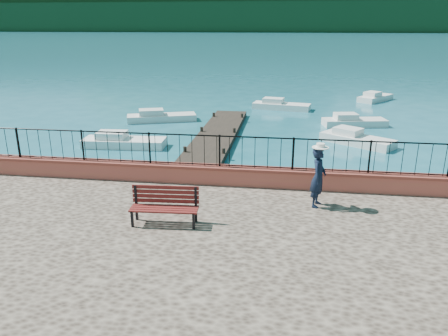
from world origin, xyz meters
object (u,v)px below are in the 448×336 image
(boat_4, at_px, (281,104))
(person, at_px, (318,177))
(park_bench, at_px, (165,213))
(boat_5, at_px, (376,96))
(boat_0, at_px, (124,139))
(boat_1, at_px, (358,137))
(boat_2, at_px, (355,119))
(boat_3, at_px, (162,115))

(boat_4, bearing_deg, person, -75.49)
(person, xyz_separation_m, boat_4, (-1.30, 20.29, -1.62))
(park_bench, xyz_separation_m, boat_5, (9.87, 26.65, -1.08))
(boat_0, height_order, boat_1, same)
(person, relative_size, boat_1, 0.44)
(person, relative_size, boat_2, 0.44)
(park_bench, height_order, boat_2, park_bench)
(person, relative_size, boat_4, 0.40)
(boat_4, bearing_deg, boat_3, -134.66)
(boat_1, distance_m, boat_5, 14.13)
(park_bench, relative_size, boat_0, 0.42)
(boat_5, bearing_deg, person, -155.55)
(boat_0, bearing_deg, park_bench, -67.47)
(boat_0, distance_m, boat_4, 13.61)
(boat_3, bearing_deg, boat_5, 14.05)
(park_bench, distance_m, boat_4, 22.15)
(boat_4, bearing_deg, boat_1, -55.09)
(boat_1, xyz_separation_m, boat_5, (3.32, 13.73, 0.00))
(boat_2, bearing_deg, boat_4, 122.29)
(person, xyz_separation_m, boat_2, (3.18, 15.50, -1.62))
(boat_4, height_order, boat_5, same)
(person, xyz_separation_m, boat_1, (2.75, 11.23, -1.62))
(boat_1, height_order, boat_2, same)
(park_bench, xyz_separation_m, boat_1, (6.54, 12.91, -1.08))
(boat_1, relative_size, boat_4, 0.92)
(boat_0, bearing_deg, boat_5, 43.59)
(park_bench, height_order, person, person)
(boat_1, distance_m, boat_3, 12.16)
(person, bearing_deg, boat_5, 1.89)
(person, relative_size, boat_3, 0.38)
(boat_1, relative_size, boat_3, 0.87)
(boat_4, bearing_deg, boat_0, -113.28)
(boat_5, bearing_deg, boat_2, -158.88)
(park_bench, bearing_deg, boat_0, 112.06)
(boat_0, height_order, boat_5, same)
(boat_0, relative_size, boat_2, 1.10)
(person, distance_m, boat_1, 11.67)
(boat_2, xyz_separation_m, boat_4, (-4.48, 4.79, 0.00))
(boat_0, xyz_separation_m, boat_1, (11.69, 2.21, 0.00))
(boat_1, height_order, boat_5, same)
(boat_0, bearing_deg, boat_2, 25.02)
(boat_0, relative_size, boat_4, 1.01)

